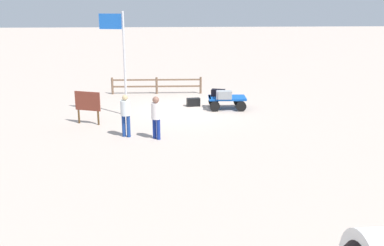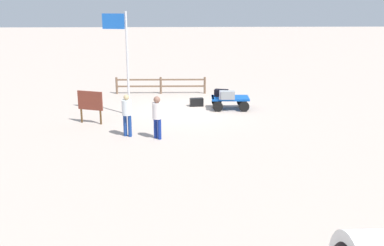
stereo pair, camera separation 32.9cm
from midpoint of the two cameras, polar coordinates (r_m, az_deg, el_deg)
ground_plane at (r=20.89m, az=-0.14°, el=1.68°), size 120.00×120.00×0.00m
luggage_cart at (r=21.09m, az=5.29°, el=2.92°), size 1.78×1.23×0.58m
suitcase_navy at (r=21.10m, az=4.21°, el=3.85°), size 0.70×0.52×0.33m
suitcase_tan at (r=20.59m, az=4.75°, el=3.58°), size 0.60×0.39×0.37m
suitcase_maroon at (r=20.59m, az=5.04°, el=3.59°), size 0.64×0.39×0.37m
suitcase_grey at (r=21.60m, az=1.03°, el=2.68°), size 0.67×0.38×0.39m
worker_lead at (r=16.85m, az=-7.77°, el=1.44°), size 0.49×0.49×1.62m
worker_trailing at (r=16.44m, az=-3.91°, el=1.17°), size 0.51×0.51×1.62m
flagpole at (r=19.69m, az=-8.28°, el=8.95°), size 1.06×0.19×4.53m
signboard at (r=18.89m, az=-12.40°, el=2.57°), size 1.08×0.44×1.37m
wooden_fence at (r=24.42m, az=-3.63°, el=5.01°), size 4.92×0.21×0.91m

